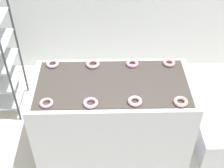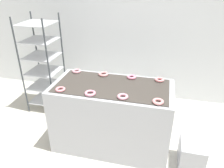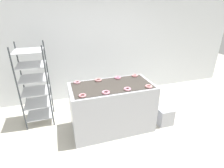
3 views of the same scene
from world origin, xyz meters
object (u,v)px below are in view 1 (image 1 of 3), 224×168
(donut_far_midright, at_px, (132,63))
(donut_far_left, at_px, (52,64))
(fryer_machine, at_px, (112,117))
(donut_near_midright, at_px, (135,101))
(donut_near_left, at_px, (46,103))
(donut_near_midleft, at_px, (91,103))
(donut_near_right, at_px, (181,102))
(donut_far_midleft, at_px, (93,64))
(glaze_bin, at_px, (213,145))
(donut_far_right, at_px, (169,63))

(donut_far_midright, bearing_deg, donut_far_left, 179.04)
(fryer_machine, height_order, donut_near_midright, donut_near_midright)
(donut_near_left, height_order, donut_near_midleft, donut_near_midleft)
(donut_near_left, xyz_separation_m, donut_far_left, (-0.01, 0.55, 0.00))
(donut_near_right, relative_size, donut_far_midright, 1.01)
(donut_near_left, distance_m, donut_far_midright, 0.93)
(donut_near_right, bearing_deg, donut_near_left, 179.36)
(fryer_machine, bearing_deg, donut_near_midright, -54.75)
(donut_near_right, distance_m, donut_far_midleft, 0.93)
(fryer_machine, distance_m, donut_far_midright, 0.58)
(donut_near_left, relative_size, donut_near_midleft, 0.91)
(fryer_machine, xyz_separation_m, donut_far_left, (-0.58, 0.28, 0.47))
(fryer_machine, distance_m, donut_far_midleft, 0.57)
(donut_near_midright, height_order, donut_far_left, donut_near_midright)
(donut_near_right, relative_size, donut_far_midleft, 0.92)
(fryer_machine, height_order, donut_near_left, donut_near_left)
(fryer_machine, relative_size, donut_near_midleft, 11.57)
(fryer_machine, xyz_separation_m, donut_near_midright, (0.18, -0.26, 0.47))
(donut_near_midright, bearing_deg, donut_near_midleft, -178.26)
(donut_near_left, height_order, donut_near_right, donut_near_right)
(fryer_machine, relative_size, donut_near_right, 12.08)
(donut_near_midright, relative_size, donut_far_midleft, 0.92)
(glaze_bin, relative_size, donut_near_left, 3.08)
(donut_near_midright, bearing_deg, donut_far_midright, 88.36)
(fryer_machine, bearing_deg, donut_far_right, 25.76)
(fryer_machine, xyz_separation_m, donut_near_left, (-0.56, -0.26, 0.47))
(donut_far_right, bearing_deg, fryer_machine, -154.24)
(donut_near_midleft, height_order, donut_far_right, donut_far_right)
(fryer_machine, xyz_separation_m, donut_far_midright, (0.20, 0.27, 0.47))
(donut_near_midleft, bearing_deg, donut_far_midright, 54.17)
(donut_near_midright, distance_m, donut_far_midleft, 0.65)
(donut_far_midright, bearing_deg, donut_near_midleft, -125.83)
(glaze_bin, bearing_deg, donut_near_midleft, -174.36)
(donut_near_midleft, distance_m, donut_far_midleft, 0.54)
(donut_near_right, bearing_deg, donut_near_midright, 177.78)
(donut_far_midleft, bearing_deg, donut_near_right, -35.77)
(donut_near_midleft, bearing_deg, donut_far_right, 35.89)
(donut_near_left, bearing_deg, donut_near_midleft, -1.40)
(donut_near_midright, height_order, donut_far_midright, same)
(donut_far_left, distance_m, donut_far_midright, 0.78)
(fryer_machine, distance_m, donut_near_midleft, 0.58)
(donut_far_right, bearing_deg, donut_near_right, -88.92)
(donut_far_midleft, xyz_separation_m, donut_far_right, (0.75, 0.00, -0.00))
(donut_far_midleft, bearing_deg, donut_far_left, 178.10)
(donut_near_left, distance_m, donut_near_midright, 0.75)
(donut_far_right, bearing_deg, donut_near_midright, -125.24)
(donut_near_midleft, height_order, donut_far_left, same)
(donut_near_left, bearing_deg, fryer_machine, 25.10)
(donut_near_left, xyz_separation_m, donut_near_right, (1.14, -0.01, 0.00))
(fryer_machine, height_order, donut_far_right, donut_far_right)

